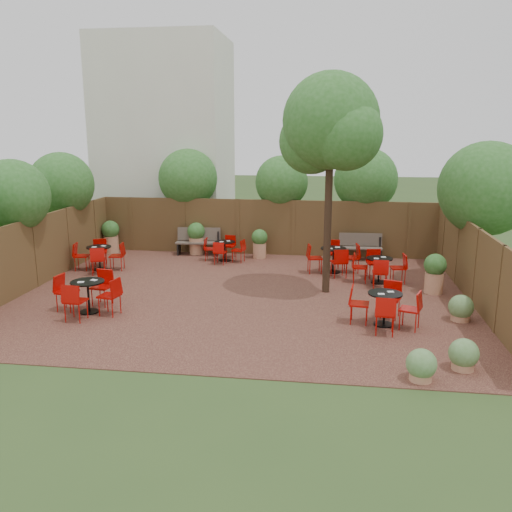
# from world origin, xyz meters

# --- Properties ---
(ground) EXTENTS (80.00, 80.00, 0.00)m
(ground) POSITION_xyz_m (0.00, 0.00, 0.00)
(ground) COLOR #354F23
(ground) RESTS_ON ground
(courtyard_paving) EXTENTS (12.00, 10.00, 0.02)m
(courtyard_paving) POSITION_xyz_m (0.00, 0.00, 0.01)
(courtyard_paving) COLOR #3B1A18
(courtyard_paving) RESTS_ON ground
(fence_back) EXTENTS (12.00, 0.08, 2.00)m
(fence_back) POSITION_xyz_m (0.00, 5.00, 1.00)
(fence_back) COLOR #50361D
(fence_back) RESTS_ON ground
(fence_left) EXTENTS (0.08, 10.00, 2.00)m
(fence_left) POSITION_xyz_m (-6.00, 0.00, 1.00)
(fence_left) COLOR #50361D
(fence_left) RESTS_ON ground
(fence_right) EXTENTS (0.08, 10.00, 2.00)m
(fence_right) POSITION_xyz_m (6.00, 0.00, 1.00)
(fence_right) COLOR #50361D
(fence_right) RESTS_ON ground
(neighbour_building) EXTENTS (5.00, 4.00, 8.00)m
(neighbour_building) POSITION_xyz_m (-4.50, 8.00, 4.00)
(neighbour_building) COLOR silver
(neighbour_building) RESTS_ON ground
(overhang_foliage) EXTENTS (15.61, 10.41, 2.65)m
(overhang_foliage) POSITION_xyz_m (-0.47, 2.90, 2.67)
(overhang_foliage) COLOR #29601F
(overhang_foliage) RESTS_ON ground
(courtyard_tree) EXTENTS (2.70, 2.60, 5.87)m
(courtyard_tree) POSITION_xyz_m (2.21, 0.59, 4.44)
(courtyard_tree) COLOR black
(courtyard_tree) RESTS_ON courtyard_paving
(park_bench_left) EXTENTS (1.59, 0.61, 0.96)m
(park_bench_left) POSITION_xyz_m (-2.39, 4.63, 0.52)
(park_bench_left) COLOR brown
(park_bench_left) RESTS_ON courtyard_paving
(park_bench_right) EXTENTS (1.49, 0.54, 0.91)m
(park_bench_right) POSITION_xyz_m (3.35, 4.62, 0.49)
(park_bench_right) COLOR brown
(park_bench_right) RESTS_ON courtyard_paving
(bistro_tables) EXTENTS (10.34, 7.30, 0.92)m
(bistro_tables) POSITION_xyz_m (0.01, 0.88, 0.47)
(bistro_tables) COLOR black
(bistro_tables) RESTS_ON courtyard_paving
(planters) EXTENTS (11.43, 4.42, 1.17)m
(planters) POSITION_xyz_m (-1.10, 3.66, 0.63)
(planters) COLOR tan
(planters) RESTS_ON courtyard_paving
(low_shrubs) EXTENTS (1.98, 3.90, 0.62)m
(low_shrubs) POSITION_xyz_m (4.77, -3.24, 0.31)
(low_shrubs) COLOR tan
(low_shrubs) RESTS_ON courtyard_paving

